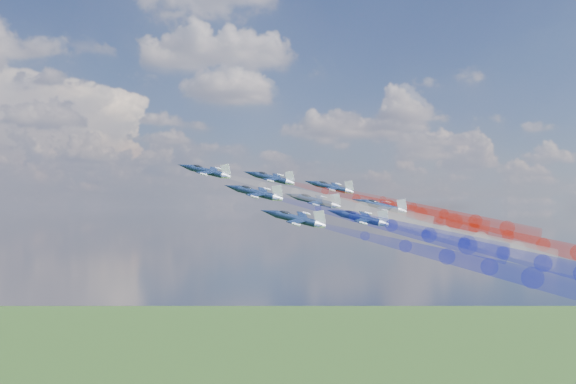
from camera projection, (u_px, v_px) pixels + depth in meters
name	position (u px, v px, depth m)	size (l,w,h in m)	color
jet_lead	(206.00, 171.00, 144.91)	(10.42, 13.03, 3.47)	black
trail_lead	(328.00, 201.00, 139.88)	(4.34, 45.35, 4.34)	white
jet_inner_left	(256.00, 193.00, 132.81)	(10.42, 13.03, 3.47)	black
trail_inner_left	(391.00, 226.00, 127.78)	(4.34, 45.35, 4.34)	#1821D0
jet_inner_right	(271.00, 178.00, 153.08)	(10.42, 13.03, 3.47)	black
trail_inner_right	(388.00, 206.00, 148.04)	(4.34, 45.35, 4.34)	red
jet_outer_left	(296.00, 219.00, 120.72)	(10.42, 13.03, 3.47)	black
trail_outer_left	(447.00, 256.00, 115.68)	(4.34, 45.35, 4.34)	#1821D0
jet_center_third	(315.00, 201.00, 140.91)	(10.42, 13.03, 3.47)	black
trail_center_third	(445.00, 232.00, 135.88)	(4.34, 45.35, 4.34)	white
jet_outer_right	(331.00, 187.00, 161.41)	(10.42, 13.03, 3.47)	black
trail_outer_right	(444.00, 214.00, 156.37)	(4.34, 45.35, 4.34)	red
jet_rear_left	(360.00, 218.00, 129.70)	(10.42, 13.03, 3.47)	black
trail_rear_left	(503.00, 253.00, 124.67)	(4.34, 45.35, 4.34)	#1821D0
jet_rear_right	(382.00, 206.00, 146.89)	(10.42, 13.03, 3.47)	black
trail_rear_right	(508.00, 236.00, 141.86)	(4.34, 45.35, 4.34)	red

